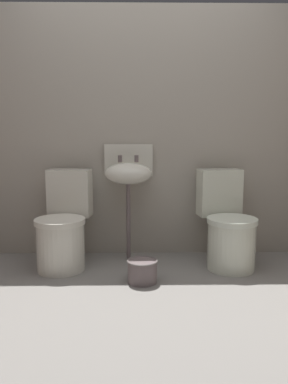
% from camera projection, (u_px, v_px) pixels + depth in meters
% --- Properties ---
extents(ground_plane, '(3.32, 2.72, 0.08)m').
position_uv_depth(ground_plane, '(145.00, 315.00, 2.48)').
color(ground_plane, gray).
extents(wall_back, '(3.32, 0.10, 2.16)m').
position_uv_depth(wall_back, '(142.00, 134.00, 3.50)').
color(wall_back, '#A39A8C').
rests_on(wall_back, ground).
extents(toilet_left, '(0.45, 0.63, 0.78)m').
position_uv_depth(toilet_left, '(64.00, 228.00, 3.21)').
color(toilet_left, silver).
rests_on(toilet_left, ground).
extents(toilet_right, '(0.47, 0.64, 0.78)m').
position_uv_depth(toilet_right, '(228.00, 227.00, 3.24)').
color(toilet_right, silver).
rests_on(toilet_right, ground).
extents(sink, '(0.42, 0.35, 0.99)m').
position_uv_depth(sink, '(128.00, 173.00, 3.34)').
color(sink, '#665859').
rests_on(sink, ground).
extents(bucket, '(0.23, 0.23, 0.17)m').
position_uv_depth(bucket, '(142.00, 270.00, 2.90)').
color(bucket, '#665859').
rests_on(bucket, ground).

